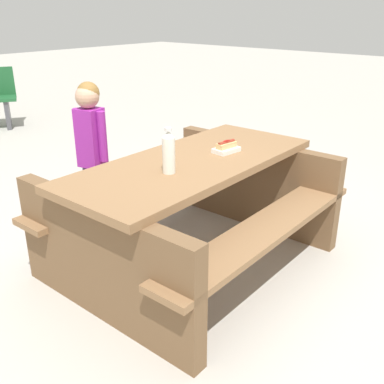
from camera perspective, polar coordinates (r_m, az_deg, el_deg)
name	(u,v)px	position (r m, az deg, el deg)	size (l,w,h in m)	color
ground_plane	(192,261)	(3.20, 0.00, -8.70)	(30.00, 30.00, 0.00)	#B7B2A8
picnic_table	(192,203)	(3.00, 0.00, -1.42)	(1.83, 1.44, 0.75)	olive
soda_bottle	(169,152)	(2.62, -2.98, 5.08)	(0.08, 0.08, 0.27)	silver
hotdog_tray	(226,148)	(3.04, 4.38, 5.64)	(0.19, 0.13, 0.08)	white
child_in_coat	(91,138)	(3.49, -12.69, 6.69)	(0.20, 0.28, 1.16)	#3F334C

